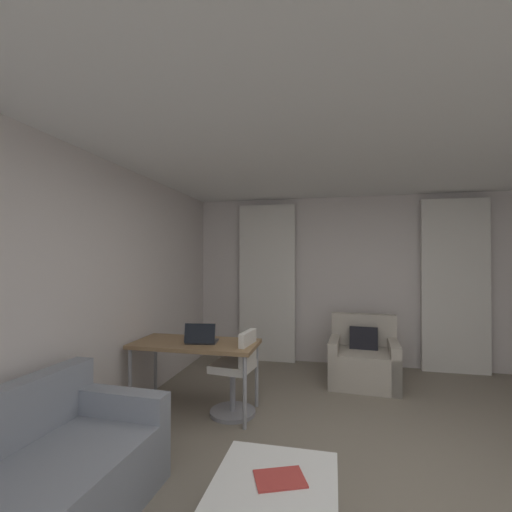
{
  "coord_description": "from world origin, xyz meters",
  "views": [
    {
      "loc": [
        -0.33,
        -2.6,
        1.62
      ],
      "look_at": [
        -1.2,
        1.3,
        1.66
      ],
      "focal_mm": 24.45,
      "sensor_mm": 36.0,
      "label": 1
    }
  ],
  "objects_px": {
    "armchair": "(364,361)",
    "magazine_open": "(280,479)",
    "desk": "(196,348)",
    "laptop": "(201,339)",
    "desk_chair": "(236,377)"
  },
  "relations": [
    {
      "from": "desk",
      "to": "desk_chair",
      "type": "xyz_separation_m",
      "value": [
        0.45,
        0.02,
        -0.28
      ]
    },
    {
      "from": "desk_chair",
      "to": "desk",
      "type": "bearing_deg",
      "value": -177.87
    },
    {
      "from": "armchair",
      "to": "magazine_open",
      "type": "height_order",
      "value": "armchair"
    },
    {
      "from": "magazine_open",
      "to": "desk_chair",
      "type": "bearing_deg",
      "value": 114.12
    },
    {
      "from": "desk_chair",
      "to": "laptop",
      "type": "height_order",
      "value": "laptop"
    },
    {
      "from": "desk",
      "to": "laptop",
      "type": "height_order",
      "value": "laptop"
    },
    {
      "from": "armchair",
      "to": "desk_chair",
      "type": "xyz_separation_m",
      "value": [
        -1.38,
        -1.25,
        0.1
      ]
    },
    {
      "from": "armchair",
      "to": "desk",
      "type": "relative_size",
      "value": 0.69
    },
    {
      "from": "laptop",
      "to": "magazine_open",
      "type": "bearing_deg",
      "value": -54.76
    },
    {
      "from": "desk",
      "to": "magazine_open",
      "type": "distance_m",
      "value": 1.94
    },
    {
      "from": "desk_chair",
      "to": "magazine_open",
      "type": "bearing_deg",
      "value": -65.88
    },
    {
      "from": "laptop",
      "to": "desk_chair",
      "type": "bearing_deg",
      "value": 7.46
    },
    {
      "from": "armchair",
      "to": "magazine_open",
      "type": "xyz_separation_m",
      "value": [
        -0.68,
        -2.81,
        0.09
      ]
    },
    {
      "from": "desk_chair",
      "to": "magazine_open",
      "type": "xyz_separation_m",
      "value": [
        0.7,
        -1.56,
        -0.01
      ]
    },
    {
      "from": "laptop",
      "to": "magazine_open",
      "type": "relative_size",
      "value": 1.05
    }
  ]
}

